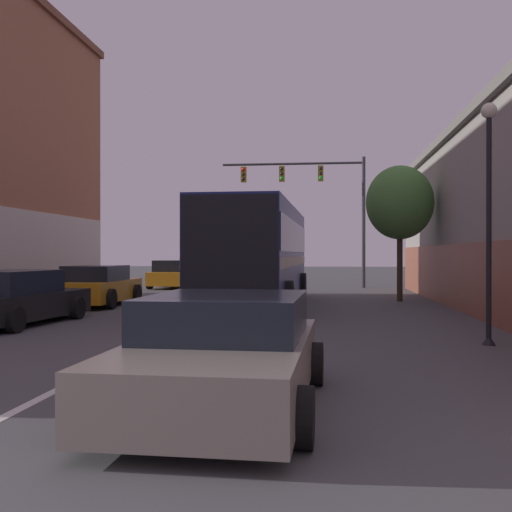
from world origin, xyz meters
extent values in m
cube|color=silver|center=(0.00, 16.46, 0.00)|extent=(0.14, 44.93, 0.01)
cube|color=#995138|center=(7.55, 15.27, 1.02)|extent=(0.24, 26.74, 2.05)
cube|color=navy|center=(1.19, 17.71, 1.75)|extent=(2.72, 10.75, 3.04)
cube|color=black|center=(1.19, 17.71, 2.29)|extent=(2.77, 10.54, 0.97)
cube|color=beige|center=(1.19, 17.71, 1.50)|extent=(2.76, 10.65, 0.30)
cube|color=black|center=(1.06, 12.38, 1.75)|extent=(2.43, 0.12, 2.92)
cylinder|color=black|center=(-0.01, 21.05, 0.50)|extent=(0.32, 1.01, 1.00)
cylinder|color=black|center=(2.53, 21.00, 0.50)|extent=(0.32, 1.01, 1.00)
cylinder|color=black|center=(-0.16, 14.42, 0.50)|extent=(0.32, 1.01, 1.00)
cylinder|color=black|center=(2.38, 14.36, 0.50)|extent=(0.32, 1.01, 1.00)
cube|color=slate|center=(2.24, 4.54, 0.47)|extent=(2.01, 4.28, 0.63)
cube|color=black|center=(2.25, 4.79, 1.02)|extent=(1.80, 2.25, 0.48)
cylinder|color=black|center=(1.30, 5.88, 0.28)|extent=(0.24, 0.57, 0.57)
cylinder|color=black|center=(3.26, 5.82, 0.28)|extent=(0.24, 0.57, 0.57)
cylinder|color=black|center=(1.23, 3.26, 0.28)|extent=(0.24, 0.57, 0.57)
cylinder|color=black|center=(3.18, 3.20, 0.28)|extent=(0.24, 0.57, 0.57)
cube|color=orange|center=(-4.18, 17.29, 0.51)|extent=(1.75, 4.26, 0.66)
cube|color=black|center=(-4.18, 17.08, 1.09)|extent=(1.60, 2.22, 0.51)
cylinder|color=black|center=(-5.08, 18.60, 0.32)|extent=(0.22, 0.65, 0.65)
cylinder|color=black|center=(-3.29, 18.61, 0.32)|extent=(0.22, 0.65, 0.65)
cylinder|color=black|center=(-5.07, 15.97, 0.32)|extent=(0.22, 0.65, 0.65)
cylinder|color=black|center=(-3.27, 15.98, 0.32)|extent=(0.22, 0.65, 0.65)
cube|color=black|center=(-4.21, 11.78, 0.47)|extent=(2.15, 4.77, 0.61)
cube|color=black|center=(-4.23, 11.55, 1.05)|extent=(1.86, 2.53, 0.56)
cylinder|color=black|center=(-5.07, 13.28, 0.29)|extent=(0.26, 0.60, 0.58)
cylinder|color=black|center=(-3.16, 13.16, 0.29)|extent=(0.26, 0.60, 0.58)
cylinder|color=black|center=(-3.35, 10.28, 0.29)|extent=(0.26, 0.60, 0.58)
cube|color=orange|center=(-4.17, 27.74, 0.51)|extent=(2.04, 3.91, 0.66)
cube|color=black|center=(-4.18, 27.55, 1.12)|extent=(1.81, 2.07, 0.57)
cylinder|color=black|center=(-5.08, 28.97, 0.32)|extent=(0.25, 0.65, 0.64)
cylinder|color=black|center=(-3.15, 28.88, 0.32)|extent=(0.25, 0.65, 0.64)
cylinder|color=black|center=(-5.19, 26.60, 0.32)|extent=(0.25, 0.65, 0.64)
cylinder|color=black|center=(-3.26, 26.51, 0.32)|extent=(0.25, 0.65, 0.64)
cylinder|color=#333338|center=(5.39, 28.93, 3.36)|extent=(0.18, 0.18, 6.71)
cylinder|color=#333338|center=(1.74, 28.93, 6.41)|extent=(7.30, 0.12, 0.12)
cube|color=#9E8419|center=(3.20, 28.93, 5.89)|extent=(0.28, 0.24, 0.80)
sphere|color=black|center=(3.20, 28.78, 6.14)|extent=(0.18, 0.18, 0.18)
sphere|color=black|center=(3.20, 28.78, 5.89)|extent=(0.18, 0.18, 0.18)
sphere|color=green|center=(3.20, 28.78, 5.65)|extent=(0.18, 0.18, 0.18)
cube|color=#9E8419|center=(1.19, 28.93, 5.89)|extent=(0.28, 0.24, 0.80)
sphere|color=black|center=(1.19, 28.78, 6.14)|extent=(0.18, 0.18, 0.18)
sphere|color=black|center=(1.19, 28.78, 5.89)|extent=(0.18, 0.18, 0.18)
sphere|color=green|center=(1.19, 28.78, 5.65)|extent=(0.18, 0.18, 0.18)
cube|color=#9E8419|center=(-0.81, 28.93, 5.89)|extent=(0.28, 0.24, 0.80)
sphere|color=red|center=(-0.81, 28.78, 6.14)|extent=(0.18, 0.18, 0.18)
sphere|color=black|center=(-0.81, 28.78, 5.89)|extent=(0.18, 0.18, 0.18)
sphere|color=black|center=(-0.81, 28.78, 5.65)|extent=(0.18, 0.18, 0.18)
cone|color=black|center=(6.50, 9.69, 0.10)|extent=(0.26, 0.26, 0.20)
cylinder|color=black|center=(6.50, 9.69, 2.18)|extent=(0.10, 0.10, 4.36)
sphere|color=#EFE5CC|center=(6.50, 9.69, 4.46)|extent=(0.30, 0.30, 0.30)
cylinder|color=#3D2D1E|center=(6.13, 20.20, 1.29)|extent=(0.21, 0.21, 2.58)
ellipsoid|color=#4C843D|center=(6.13, 20.20, 3.62)|extent=(2.46, 2.21, 2.70)
camera|label=1|loc=(3.38, -2.12, 1.74)|focal=42.00mm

